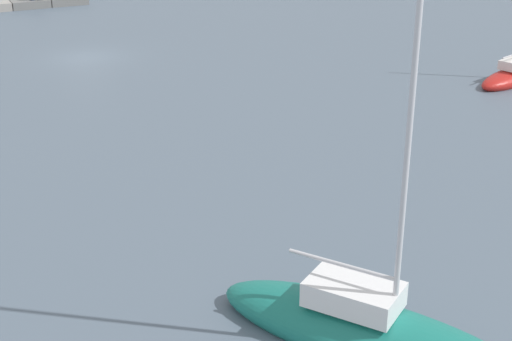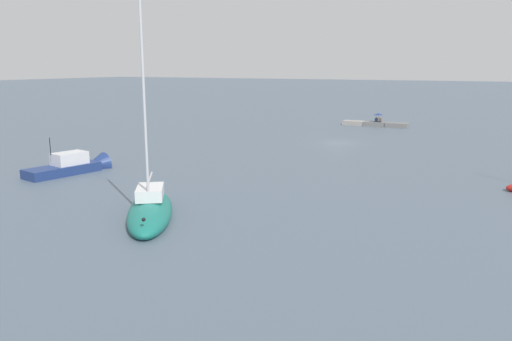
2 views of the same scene
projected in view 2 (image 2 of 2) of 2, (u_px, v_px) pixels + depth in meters
ground_plane at (338, 143)px, 56.99m from camera, size 500.00×500.00×0.00m
seawall_pier at (375, 124)px, 72.28m from camera, size 9.16×1.78×0.63m
person_seated_brown_left at (380, 120)px, 71.72m from camera, size 0.43×0.63×0.73m
person_seated_blue_right at (376, 120)px, 72.07m from camera, size 0.43×0.63×0.73m
umbrella_open_navy at (378, 114)px, 71.76m from camera, size 1.33×1.33×1.29m
sailboat_teal_mid at (150, 210)px, 28.84m from camera, size 6.85×8.51×12.40m
motorboat_navy_near at (75, 167)px, 41.09m from camera, size 3.43×7.15×3.85m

